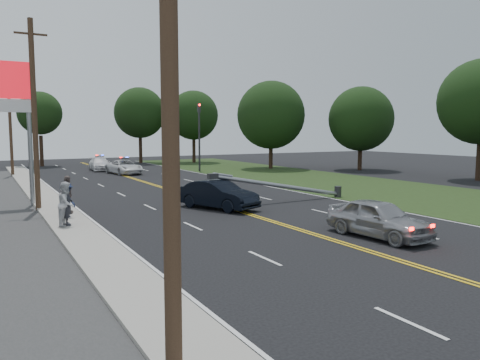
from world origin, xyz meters
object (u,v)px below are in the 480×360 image
utility_pole_near (170,74)px  bystander_c (67,200)px  utility_pole_far (10,122)px  bystander_d (68,195)px  fallen_streetlight (288,186)px  bystander_a (67,204)px  crashed_sedan (218,195)px  traffic_signal (199,131)px  emergency_a (124,167)px  waiting_sedan (379,218)px  emergency_b (100,164)px  bystander_b (66,204)px  pylon_sign (4,98)px  utility_pole_mid (34,114)px

utility_pole_near → bystander_c: (0.92, 16.50, -4.14)m
utility_pole_far → bystander_d: 24.92m
fallen_streetlight → utility_pole_near: 21.27m
utility_pole_near → bystander_a: size_ratio=5.37×
crashed_sedan → traffic_signal: bearing=45.4°
emergency_a → bystander_c: bearing=-119.3°
bystander_c → traffic_signal: bearing=-64.5°
fallen_streetlight → bystander_d: size_ratio=4.96×
crashed_sedan → bystander_c: bystander_c is taller
fallen_streetlight → utility_pole_far: (-13.39, 26.00, 4.17)m
bystander_c → utility_pole_near: bearing=149.9°
traffic_signal → utility_pole_near: size_ratio=0.70×
waiting_sedan → bystander_d: bystander_d is taller
traffic_signal → bystander_a: 29.20m
waiting_sedan → emergency_b: waiting_sedan is taller
fallen_streetlight → waiting_sedan: (-2.27, -9.56, -0.16)m
utility_pole_near → bystander_a: bearing=87.6°
waiting_sedan → bystander_b: bearing=138.5°
fallen_streetlight → emergency_b: (-4.83, 28.00, -0.23)m
utility_pole_far → bystander_d: (1.11, -24.57, -4.02)m
waiting_sedan → bystander_a: (-10.50, 7.94, 0.29)m
traffic_signal → waiting_sedan: 32.38m
fallen_streetlight → utility_pole_far: size_ratio=0.94×
pylon_sign → traffic_signal: pylon_sign is taller
utility_pole_far → crashed_sedan: 28.00m
traffic_signal → utility_pole_far: (-17.50, 4.00, 0.88)m
utility_pole_far → bystander_a: 27.92m
crashed_sedan → bystander_a: bystander_a is taller
utility_pole_far → emergency_a: size_ratio=2.03×
bystander_b → bystander_d: (0.54, 3.16, -0.02)m
bystander_a → emergency_a: bearing=-17.5°
pylon_sign → traffic_signal: (18.80, 16.00, -1.79)m
bystander_c → bystander_d: (0.18, 0.94, 0.12)m
utility_pole_far → emergency_b: 9.82m
fallen_streetlight → emergency_a: bearing=99.1°
emergency_a → emergency_b: 5.39m
fallen_streetlight → bystander_b: bearing=-172.3°
bystander_a → bystander_b: 0.12m
crashed_sedan → emergency_b: bearing=67.3°
utility_pole_near → crashed_sedan: size_ratio=2.13×
utility_pole_far → bystander_a: utility_pole_far is taller
crashed_sedan → emergency_b: crashed_sedan is taller
utility_pole_mid → bystander_d: bearing=-66.6°
fallen_streetlight → utility_pole_near: utility_pole_near is taller
bystander_d → utility_pole_far: bearing=17.7°
utility_pole_mid → bystander_c: (0.92, -3.50, -4.14)m
crashed_sedan → emergency_b: size_ratio=0.99×
fallen_streetlight → emergency_a: fallen_streetlight is taller
bystander_b → utility_pole_far: bearing=30.5°
crashed_sedan → bystander_b: 8.15m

